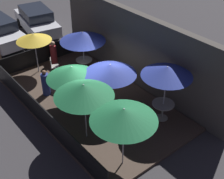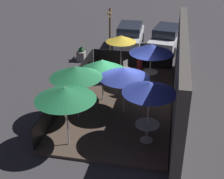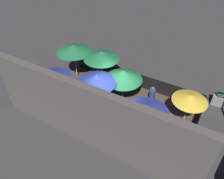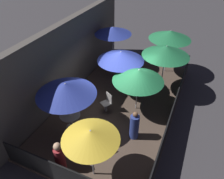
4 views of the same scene
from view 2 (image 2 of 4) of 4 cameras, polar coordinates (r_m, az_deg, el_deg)
name	(u,v)px [view 2 (image 2 of 4)]	position (r m, az deg, el deg)	size (l,w,h in m)	color
ground_plane	(119,103)	(15.17, 1.32, -2.51)	(60.00, 60.00, 0.00)	#383538
patio_deck	(119,102)	(15.14, 1.33, -2.32)	(9.04, 5.00, 0.12)	#47382D
building_wall	(180,74)	(14.20, 12.33, 2.86)	(10.64, 0.36, 3.62)	#4C4742
fence_front	(70,88)	(15.45, -7.66, 0.31)	(8.84, 0.05, 0.95)	black
fence_side_left	(132,59)	(18.93, 3.75, 5.59)	(0.05, 4.80, 0.95)	black
patio_umbrella_0	(150,88)	(11.30, 6.88, 0.30)	(2.01, 2.01, 2.50)	#B2B2B7
patio_umbrella_1	(151,49)	(16.20, 7.20, 7.42)	(2.26, 2.26, 2.22)	#B2B2B7
patio_umbrella_2	(65,93)	(11.15, -8.56, -0.71)	(2.23, 2.23, 2.44)	#B2B2B7
patio_umbrella_3	(124,73)	(13.31, 2.29, 3.08)	(2.20, 2.20, 2.18)	#B2B2B7
patio_umbrella_4	(121,39)	(17.88, 1.66, 9.27)	(1.74, 1.74, 2.10)	#B2B2B7
patio_umbrella_5	(76,72)	(12.85, -6.64, 3.22)	(2.19, 2.19, 2.44)	#B2B2B7
patio_umbrella_6	(102,65)	(14.49, -1.76, 4.47)	(2.19, 2.19, 2.07)	#B2B2B7
dining_table_0	(147,127)	(12.14, 6.45, -6.86)	(0.92, 0.92, 0.76)	#9E998E
dining_table_1	(150,74)	(16.72, 6.93, 2.81)	(0.83, 0.83, 0.71)	#9E998E
patio_chair_0	(127,68)	(17.58, 2.73, 3.97)	(0.54, 0.54, 0.91)	gray
patio_chair_1	(128,86)	(15.45, 2.98, 0.65)	(0.55, 0.55, 0.92)	gray
patron_0	(101,74)	(16.56, -2.01, 2.81)	(0.49, 0.49, 1.28)	navy
patron_1	(140,60)	(18.42, 5.13, 5.33)	(0.34, 0.34, 1.29)	maroon
planter_box	(82,54)	(20.27, -5.60, 6.40)	(0.70, 0.49, 0.90)	gray
light_post	(110,30)	(20.25, -0.38, 10.79)	(1.10, 0.12, 3.25)	brown
parked_car_0	(130,35)	(22.66, 3.28, 9.88)	(4.56, 1.90, 1.62)	silver
parked_car_1	(167,37)	(22.48, 9.94, 9.39)	(4.67, 2.40, 1.62)	silver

